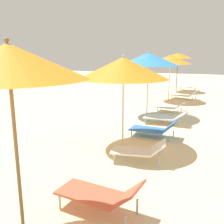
# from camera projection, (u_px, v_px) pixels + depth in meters

# --- Properties ---
(umbrella_third) EXTENTS (1.97, 1.97, 2.83)m
(umbrella_third) POSITION_uv_depth(u_px,v_px,m) (8.00, 62.00, 3.07)
(umbrella_third) COLOR olive
(umbrella_third) RESTS_ON ground
(lounger_third_shoreside) EXTENTS (1.53, 0.71, 0.65)m
(lounger_third_shoreside) POSITION_uv_depth(u_px,v_px,m) (100.00, 194.00, 4.22)
(lounger_third_shoreside) COLOR #D8593F
(lounger_third_shoreside) RESTS_ON ground
(umbrella_fourth) EXTENTS (2.53, 2.53, 2.63)m
(umbrella_fourth) POSITION_uv_depth(u_px,v_px,m) (123.00, 68.00, 6.99)
(umbrella_fourth) COLOR silver
(umbrella_fourth) RESTS_ON ground
(lounger_fourth_shoreside) EXTENTS (1.50, 0.68, 0.60)m
(lounger_fourth_shoreside) POSITION_uv_depth(u_px,v_px,m) (154.00, 129.00, 8.19)
(lounger_fourth_shoreside) COLOR blue
(lounger_fourth_shoreside) RESTS_ON ground
(lounger_fourth_inland) EXTENTS (1.43, 0.84, 0.58)m
(lounger_fourth_inland) POSITION_uv_depth(u_px,v_px,m) (139.00, 150.00, 6.26)
(lounger_fourth_inland) COLOR white
(lounger_fourth_inland) RESTS_ON ground
(umbrella_fifth) EXTENTS (2.59, 2.59, 2.79)m
(umbrella_fifth) POSITION_uv_depth(u_px,v_px,m) (149.00, 59.00, 10.60)
(umbrella_fifth) COLOR silver
(umbrella_fifth) RESTS_ON ground
(lounger_fifth_shoreside) EXTENTS (1.34, 0.79, 0.48)m
(lounger_fifth_shoreside) POSITION_uv_depth(u_px,v_px,m) (170.00, 107.00, 11.85)
(lounger_fifth_shoreside) COLOR white
(lounger_fifth_shoreside) RESTS_ON ground
(lounger_fifth_inland) EXTENTS (1.63, 0.76, 0.56)m
(lounger_fifth_inland) POSITION_uv_depth(u_px,v_px,m) (165.00, 117.00, 9.73)
(lounger_fifth_inland) COLOR white
(lounger_fifth_inland) RESTS_ON ground
(umbrella_sixth) EXTENTS (2.38, 2.38, 2.69)m
(umbrella_sixth) POSITION_uv_depth(u_px,v_px,m) (170.00, 60.00, 14.31)
(umbrella_sixth) COLOR silver
(umbrella_sixth) RESTS_ON ground
(lounger_sixth_shoreside) EXTENTS (1.62, 0.95, 0.59)m
(lounger_sixth_shoreside) POSITION_uv_depth(u_px,v_px,m) (184.00, 95.00, 15.34)
(lounger_sixth_shoreside) COLOR white
(lounger_sixth_shoreside) RESTS_ON ground
(umbrella_farthest) EXTENTS (2.08, 2.08, 2.83)m
(umbrella_farthest) POSITION_uv_depth(u_px,v_px,m) (178.00, 56.00, 18.00)
(umbrella_farthest) COLOR #4C4C51
(umbrella_farthest) RESTS_ON ground
(lounger_farthest_shoreside) EXTENTS (1.35, 0.59, 0.56)m
(lounger_farthest_shoreside) POSITION_uv_depth(u_px,v_px,m) (188.00, 86.00, 19.12)
(lounger_farthest_shoreside) COLOR white
(lounger_farthest_shoreside) RESTS_ON ground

